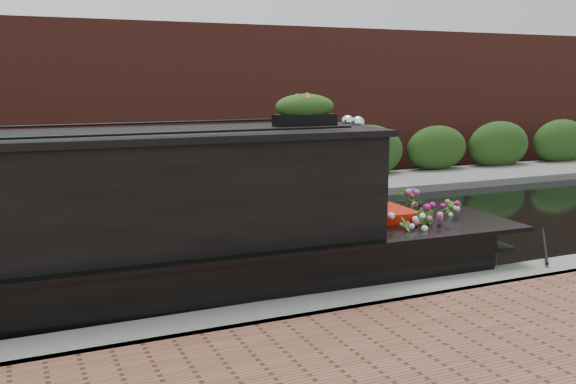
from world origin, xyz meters
name	(u,v)px	position (x,y,z in m)	size (l,w,h in m)	color
ground	(168,257)	(0.00, 0.00, 0.00)	(80.00, 80.00, 0.00)	black
near_bank_coping	(246,337)	(0.00, -3.30, 0.00)	(40.00, 0.60, 0.50)	slate
far_bank_path	(120,206)	(0.00, 4.20, 0.00)	(40.00, 2.40, 0.34)	slate
far_hedge	(113,199)	(0.00, 5.10, 0.00)	(40.00, 1.10, 2.80)	#214115
far_brick_wall	(99,185)	(0.00, 7.20, 0.00)	(40.00, 1.00, 8.00)	#5D271F
narrowboat	(38,252)	(-1.87, -1.95, 0.78)	(11.28, 2.37, 2.64)	black
rope_fender	(481,248)	(4.19, -1.95, 0.15)	(0.30, 0.30, 0.39)	olive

